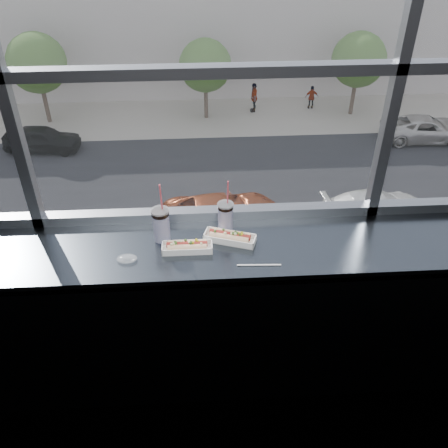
{
  "coord_description": "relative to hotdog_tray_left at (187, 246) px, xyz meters",
  "views": [
    {
      "loc": [
        -0.05,
        -0.95,
        2.87
      ],
      "look_at": [
        0.08,
        1.23,
        1.25
      ],
      "focal_mm": 40.0,
      "sensor_mm": 36.0,
      "label": 1
    }
  ],
  "objects": [
    {
      "name": "soda_cup_right",
      "position": [
        0.22,
        0.18,
        0.07
      ],
      "size": [
        0.09,
        0.09,
        0.35
      ],
      "color": "white",
      "rests_on": "counter"
    },
    {
      "name": "hotdog_tray_right",
      "position": [
        0.24,
        0.07,
        0.0
      ],
      "size": [
        0.31,
        0.18,
        0.07
      ],
      "rotation": [
        0.0,
        0.0,
        -0.33
      ],
      "color": "white",
      "rests_on": "counter"
    },
    {
      "name": "soda_cup_left",
      "position": [
        -0.14,
        0.11,
        0.08
      ],
      "size": [
        0.1,
        0.1,
        0.38
      ],
      "color": "white",
      "rests_on": "counter"
    },
    {
      "name": "counter_fascia",
      "position": [
        0.12,
        -0.22,
        -0.58
      ],
      "size": [
        6.0,
        0.04,
        1.04
      ],
      "primitive_type": "cube",
      "color": "#434A51",
      "rests_on": "ground"
    },
    {
      "name": "wall_back_lower",
      "position": [
        0.12,
        0.31,
        -0.58
      ],
      "size": [
        6.0,
        0.0,
        6.0
      ],
      "primitive_type": "plane",
      "rotation": [
        1.57,
        0.0,
        0.0
      ],
      "color": "black",
      "rests_on": "ground"
    },
    {
      "name": "window_mullions",
      "position": [
        0.12,
        0.31,
        1.17
      ],
      "size": [
        6.0,
        0.08,
        2.4
      ],
      "primitive_type": null,
      "color": "gray",
      "rests_on": "ground"
    },
    {
      "name": "hotdog_tray_left",
      "position": [
        0.0,
        0.0,
        0.0
      ],
      "size": [
        0.28,
        0.09,
        0.07
      ],
      "rotation": [
        0.0,
        0.0,
        -0.0
      ],
      "color": "white",
      "rests_on": "counter"
    },
    {
      "name": "pedestrian_d",
      "position": [
        7.9,
        29.32,
        -11.15
      ],
      "size": [
        0.83,
        0.63,
        1.88
      ],
      "primitive_type": "imported",
      "rotation": [
        0.0,
        0.0,
        3.14
      ],
      "color": "#66605B",
      "rests_on": "far_sidewalk"
    },
    {
      "name": "street_asphalt",
      "position": [
        0.12,
        20.31,
        -12.1
      ],
      "size": [
        80.0,
        10.0,
        0.06
      ],
      "primitive_type": "cube",
      "color": "black",
      "rests_on": "plaza_ground"
    },
    {
      "name": "car_far_c",
      "position": [
        13.74,
        24.31,
        -11.12
      ],
      "size": [
        2.62,
        5.79,
        1.89
      ],
      "primitive_type": "imported",
      "rotation": [
        0.0,
        0.0,
        1.53
      ],
      "color": "beige",
      "rests_on": "street_asphalt"
    },
    {
      "name": "pedestrian_c",
      "position": [
        3.98,
        29.09,
        -10.93
      ],
      "size": [
        0.77,
        1.03,
        2.32
      ],
      "primitive_type": "imported",
      "rotation": [
        0.0,
        0.0,
        4.71
      ],
      "color": "#66605B",
      "rests_on": "far_sidewalk"
    },
    {
      "name": "tree_center",
      "position": [
        0.78,
        28.31,
        -8.67
      ],
      "size": [
        3.26,
        3.26,
        5.1
      ],
      "color": "#47382B",
      "rests_on": "far_sidewalk"
    },
    {
      "name": "plaza_near",
      "position": [
        0.12,
        7.31,
        -12.11
      ],
      "size": [
        50.0,
        14.0,
        0.04
      ],
      "primitive_type": "cube",
      "color": "gray",
      "rests_on": "plaza_ground"
    },
    {
      "name": "plaza_ground",
      "position": [
        0.12,
        43.81,
        -12.13
      ],
      "size": [
        120.0,
        120.0,
        0.0
      ],
      "primitive_type": "plane",
      "color": "gray",
      "rests_on": "ground"
    },
    {
      "name": "wrapper",
      "position": [
        -0.33,
        -0.07,
        -0.02
      ],
      "size": [
        0.1,
        0.07,
        0.03
      ],
      "primitive_type": "ellipsoid",
      "color": "silver",
      "rests_on": "counter"
    },
    {
      "name": "car_near_c",
      "position": [
        1.15,
        16.31,
        -11.07
      ],
      "size": [
        3.05,
        6.22,
        2.0
      ],
      "primitive_type": "imported",
      "rotation": [
        0.0,
        0.0,
        1.66
      ],
      "color": "#A74620",
      "rests_on": "street_asphalt"
    },
    {
      "name": "far_building",
      "position": [
        0.12,
        38.31,
        -8.13
      ],
      "size": [
        50.0,
        14.0,
        8.0
      ],
      "primitive_type": "cube",
      "color": "#BFB4AA",
      "rests_on": "plaza_ground"
    },
    {
      "name": "far_sidewalk",
      "position": [
        0.12,
        28.31,
        -12.11
      ],
      "size": [
        80.0,
        6.0,
        0.04
      ],
      "primitive_type": "cube",
      "color": "gray",
      "rests_on": "plaza_ground"
    },
    {
      "name": "counter",
      "position": [
        0.12,
        0.03,
        -0.06
      ],
      "size": [
        6.0,
        0.55,
        0.06
      ],
      "primitive_type": "cube",
      "color": "#434A51",
      "rests_on": "ground"
    },
    {
      "name": "car_far_a",
      "position": [
        -8.76,
        24.31,
        -11.09
      ],
      "size": [
        2.81,
        5.99,
        1.95
      ],
      "primitive_type": "imported",
      "rotation": [
        0.0,
        0.0,
        1.5
      ],
      "color": "black",
      "rests_on": "street_asphalt"
    },
    {
      "name": "tree_right",
      "position": [
        10.37,
        28.31,
        -8.51
      ],
      "size": [
        3.42,
        3.42,
        5.34
      ],
      "color": "#47382B",
      "rests_on": "far_sidewalk"
    },
    {
      "name": "car_near_d",
      "position": [
        8.22,
        16.31,
        -11.09
      ],
      "size": [
        3.2,
        6.13,
        1.95
      ],
      "primitive_type": "imported",
      "rotation": [
        0.0,
        0.0,
        1.7
      ],
      "color": "white",
      "rests_on": "street_asphalt"
    },
    {
      "name": "loose_straw",
      "position": [
        0.38,
        -0.15,
        -0.02
      ],
      "size": [
        0.24,
        0.02,
        0.01
      ],
      "primitive_type": "cylinder",
      "rotation": [
        0.0,
        1.57,
        -0.05
      ],
      "color": "white",
      "rests_on": "counter"
    },
    {
      "name": "window_glass",
      "position": [
        0.12,
        0.33,
        1.17
      ],
      "size": [
        6.0,
        0.0,
        6.0
      ],
      "primitive_type": "plane",
      "rotation": [
        1.57,
        0.0,
        0.0
      ],
      "color": "silver",
      "rests_on": "ground"
    },
    {
      "name": "tree_left",
      "position": [
        -9.34,
        28.31,
        -8.31
      ],
      "size": [
        3.61,
        3.61,
        5.63
      ],
      "color": "#47382B",
      "rests_on": "far_sidewalk"
    }
  ]
}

